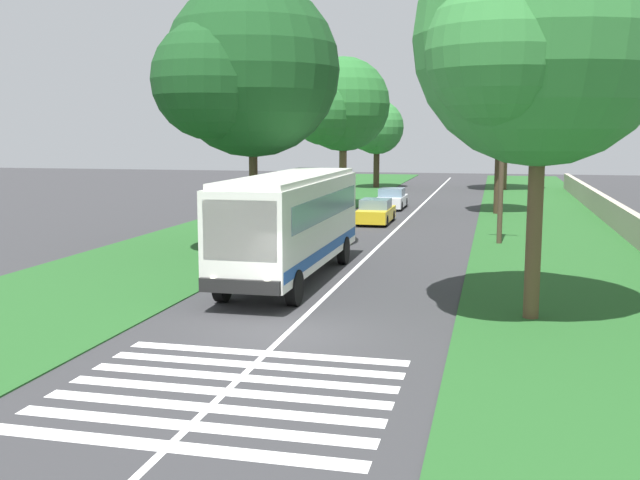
{
  "coord_description": "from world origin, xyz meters",
  "views": [
    {
      "loc": [
        -18.01,
        -5.16,
        5.17
      ],
      "look_at": [
        6.02,
        0.54,
        1.6
      ],
      "focal_mm": 41.59,
      "sensor_mm": 36.0,
      "label": 1
    }
  ],
  "objects_px": {
    "roadside_tree_right_1": "(504,99)",
    "roadside_tree_right_2": "(537,43)",
    "coach_bus": "(292,220)",
    "utility_pole": "(502,162)",
    "roadside_tree_left_0": "(340,107)",
    "roadside_tree_right_0": "(501,88)",
    "trailing_car_0": "(376,212)",
    "trailing_car_1": "(392,199)",
    "roadside_tree_left_2": "(249,75)",
    "roadside_tree_left_1": "(375,129)"
  },
  "relations": [
    {
      "from": "roadside_tree_right_1",
      "to": "roadside_tree_right_2",
      "type": "height_order",
      "value": "roadside_tree_right_1"
    },
    {
      "from": "coach_bus",
      "to": "utility_pole",
      "type": "height_order",
      "value": "utility_pole"
    },
    {
      "from": "roadside_tree_left_0",
      "to": "roadside_tree_right_0",
      "type": "height_order",
      "value": "roadside_tree_right_0"
    },
    {
      "from": "trailing_car_0",
      "to": "trailing_car_1",
      "type": "height_order",
      "value": "same"
    },
    {
      "from": "trailing_car_1",
      "to": "trailing_car_0",
      "type": "bearing_deg",
      "value": -178.32
    },
    {
      "from": "roadside_tree_left_2",
      "to": "roadside_tree_left_1",
      "type": "bearing_deg",
      "value": 1.06
    },
    {
      "from": "coach_bus",
      "to": "trailing_car_1",
      "type": "height_order",
      "value": "coach_bus"
    },
    {
      "from": "trailing_car_0",
      "to": "utility_pole",
      "type": "xyz_separation_m",
      "value": [
        -6.59,
        -6.92,
        3.2
      ]
    },
    {
      "from": "roadside_tree_right_0",
      "to": "roadside_tree_right_2",
      "type": "bearing_deg",
      "value": -178.27
    },
    {
      "from": "roadside_tree_left_1",
      "to": "roadside_tree_left_0",
      "type": "bearing_deg",
      "value": -177.77
    },
    {
      "from": "roadside_tree_left_0",
      "to": "trailing_car_0",
      "type": "bearing_deg",
      "value": -154.28
    },
    {
      "from": "trailing_car_0",
      "to": "roadside_tree_right_1",
      "type": "distance_m",
      "value": 29.81
    },
    {
      "from": "roadside_tree_left_2",
      "to": "utility_pole",
      "type": "xyz_separation_m",
      "value": [
        4.41,
        -10.76,
        -3.81
      ]
    },
    {
      "from": "coach_bus",
      "to": "roadside_tree_left_0",
      "type": "relative_size",
      "value": 1.09
    },
    {
      "from": "trailing_car_0",
      "to": "roadside_tree_left_1",
      "type": "relative_size",
      "value": 0.52
    },
    {
      "from": "roadside_tree_left_2",
      "to": "trailing_car_0",
      "type": "bearing_deg",
      "value": -19.25
    },
    {
      "from": "roadside_tree_left_2",
      "to": "roadside_tree_right_1",
      "type": "xyz_separation_m",
      "value": [
        38.92,
        -11.01,
        0.6
      ]
    },
    {
      "from": "roadside_tree_left_2",
      "to": "roadside_tree_right_0",
      "type": "relative_size",
      "value": 1.09
    },
    {
      "from": "roadside_tree_right_2",
      "to": "utility_pole",
      "type": "relative_size",
      "value": 1.51
    },
    {
      "from": "trailing_car_1",
      "to": "roadside_tree_left_1",
      "type": "height_order",
      "value": "roadside_tree_left_1"
    },
    {
      "from": "trailing_car_1",
      "to": "roadside_tree_left_1",
      "type": "relative_size",
      "value": 0.52
    },
    {
      "from": "trailing_car_0",
      "to": "coach_bus",
      "type": "bearing_deg",
      "value": 179.03
    },
    {
      "from": "coach_bus",
      "to": "trailing_car_1",
      "type": "distance_m",
      "value": 25.63
    },
    {
      "from": "trailing_car_0",
      "to": "roadside_tree_left_1",
      "type": "height_order",
      "value": "roadside_tree_left_1"
    },
    {
      "from": "roadside_tree_left_0",
      "to": "roadside_tree_right_2",
      "type": "bearing_deg",
      "value": -158.38
    },
    {
      "from": "coach_bus",
      "to": "roadside_tree_left_1",
      "type": "distance_m",
      "value": 45.22
    },
    {
      "from": "utility_pole",
      "to": "trailing_car_1",
      "type": "bearing_deg",
      "value": 25.28
    },
    {
      "from": "roadside_tree_left_2",
      "to": "trailing_car_1",
      "type": "bearing_deg",
      "value": -10.38
    },
    {
      "from": "trailing_car_0",
      "to": "roadside_tree_right_2",
      "type": "relative_size",
      "value": 0.39
    },
    {
      "from": "roadside_tree_left_1",
      "to": "roadside_tree_left_2",
      "type": "relative_size",
      "value": 0.71
    },
    {
      "from": "trailing_car_0",
      "to": "utility_pole",
      "type": "relative_size",
      "value": 0.58
    },
    {
      "from": "roadside_tree_left_2",
      "to": "roadside_tree_right_0",
      "type": "xyz_separation_m",
      "value": [
        17.99,
        -10.62,
        0.32
      ]
    },
    {
      "from": "roadside_tree_left_1",
      "to": "roadside_tree_right_2",
      "type": "height_order",
      "value": "roadside_tree_right_2"
    },
    {
      "from": "trailing_car_0",
      "to": "roadside_tree_right_0",
      "type": "relative_size",
      "value": 0.4
    },
    {
      "from": "trailing_car_1",
      "to": "utility_pole",
      "type": "bearing_deg",
      "value": -154.72
    },
    {
      "from": "coach_bus",
      "to": "roadside_tree_left_1",
      "type": "height_order",
      "value": "roadside_tree_left_1"
    },
    {
      "from": "trailing_car_1",
      "to": "roadside_tree_right_0",
      "type": "height_order",
      "value": "roadside_tree_right_0"
    },
    {
      "from": "coach_bus",
      "to": "roadside_tree_right_2",
      "type": "xyz_separation_m",
      "value": [
        -3.93,
        -7.91,
        5.42
      ]
    },
    {
      "from": "coach_bus",
      "to": "roadside_tree_right_0",
      "type": "bearing_deg",
      "value": -16.42
    },
    {
      "from": "trailing_car_0",
      "to": "trailing_car_1",
      "type": "relative_size",
      "value": 1.0
    },
    {
      "from": "roadside_tree_left_0",
      "to": "roadside_tree_right_2",
      "type": "relative_size",
      "value": 0.92
    },
    {
      "from": "roadside_tree_left_0",
      "to": "coach_bus",
      "type": "bearing_deg",
      "value": -172.0
    },
    {
      "from": "trailing_car_0",
      "to": "roadside_tree_left_1",
      "type": "distance_m",
      "value": 28.69
    },
    {
      "from": "roadside_tree_right_0",
      "to": "roadside_tree_right_1",
      "type": "distance_m",
      "value": 20.93
    },
    {
      "from": "roadside_tree_left_2",
      "to": "roadside_tree_right_2",
      "type": "height_order",
      "value": "roadside_tree_left_2"
    },
    {
      "from": "coach_bus",
      "to": "trailing_car_1",
      "type": "relative_size",
      "value": 2.6
    },
    {
      "from": "roadside_tree_right_1",
      "to": "roadside_tree_left_2",
      "type": "bearing_deg",
      "value": 164.2
    },
    {
      "from": "coach_bus",
      "to": "roadside_tree_left_2",
      "type": "xyz_separation_m",
      "value": [
        5.99,
        3.55,
        5.52
      ]
    },
    {
      "from": "trailing_car_0",
      "to": "roadside_tree_left_0",
      "type": "xyz_separation_m",
      "value": [
        7.85,
        3.78,
        6.25
      ]
    },
    {
      "from": "roadside_tree_left_2",
      "to": "roadside_tree_right_2",
      "type": "distance_m",
      "value": 15.16
    }
  ]
}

